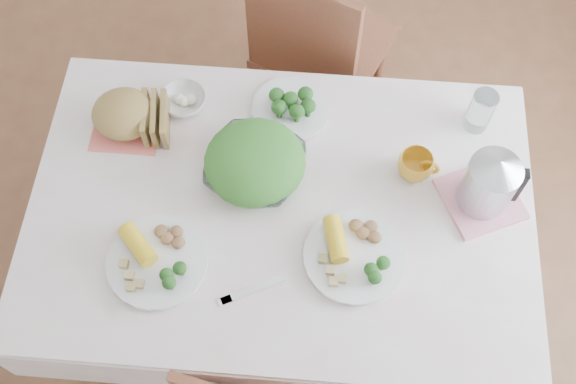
# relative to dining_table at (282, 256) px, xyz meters

# --- Properties ---
(floor) EXTENTS (3.60, 3.60, 0.00)m
(floor) POSITION_rel_dining_table_xyz_m (0.00, 0.00, -0.38)
(floor) COLOR brown
(floor) RESTS_ON ground
(dining_table) EXTENTS (1.40, 0.90, 0.75)m
(dining_table) POSITION_rel_dining_table_xyz_m (0.00, 0.00, 0.00)
(dining_table) COLOR brown
(dining_table) RESTS_ON floor
(tablecloth) EXTENTS (1.50, 1.00, 0.01)m
(tablecloth) POSITION_rel_dining_table_xyz_m (0.00, 0.00, 0.38)
(tablecloth) COLOR silver
(tablecloth) RESTS_ON dining_table
(chair_far) EXTENTS (0.59, 0.59, 0.99)m
(chair_far) POSITION_rel_dining_table_xyz_m (0.10, 0.85, 0.09)
(chair_far) COLOR brown
(chair_far) RESTS_ON floor
(salad_bowl) EXTENTS (0.35, 0.35, 0.07)m
(salad_bowl) POSITION_rel_dining_table_xyz_m (-0.09, 0.11, 0.42)
(salad_bowl) COLOR white
(salad_bowl) RESTS_ON tablecloth
(dinner_plate_left) EXTENTS (0.38, 0.38, 0.02)m
(dinner_plate_left) POSITION_rel_dining_table_xyz_m (-0.33, -0.21, 0.40)
(dinner_plate_left) COLOR white
(dinner_plate_left) RESTS_ON tablecloth
(dinner_plate_right) EXTENTS (0.32, 0.32, 0.02)m
(dinner_plate_right) POSITION_rel_dining_table_xyz_m (0.22, -0.15, 0.40)
(dinner_plate_right) COLOR white
(dinner_plate_right) RESTS_ON tablecloth
(broccoli_plate) EXTENTS (0.27, 0.27, 0.02)m
(broccoli_plate) POSITION_rel_dining_table_xyz_m (0.00, 0.34, 0.40)
(broccoli_plate) COLOR beige
(broccoli_plate) RESTS_ON tablecloth
(napkin) EXTENTS (0.21, 0.21, 0.00)m
(napkin) POSITION_rel_dining_table_xyz_m (-0.51, 0.25, 0.39)
(napkin) COLOR #F66E61
(napkin) RESTS_ON tablecloth
(bread_loaf) EXTENTS (0.25, 0.24, 0.12)m
(bread_loaf) POSITION_rel_dining_table_xyz_m (-0.51, 0.25, 0.45)
(bread_loaf) COLOR olive
(bread_loaf) RESTS_ON napkin
(fruit_bowl) EXTENTS (0.17, 0.17, 0.04)m
(fruit_bowl) POSITION_rel_dining_table_xyz_m (-0.34, 0.34, 0.41)
(fruit_bowl) COLOR white
(fruit_bowl) RESTS_ON tablecloth
(yellow_mug) EXTENTS (0.14, 0.14, 0.09)m
(yellow_mug) POSITION_rel_dining_table_xyz_m (0.39, 0.15, 0.43)
(yellow_mug) COLOR gold
(yellow_mug) RESTS_ON tablecloth
(glass_tumbler) EXTENTS (0.10, 0.10, 0.15)m
(glass_tumbler) POSITION_rel_dining_table_xyz_m (0.59, 0.34, 0.45)
(glass_tumbler) COLOR white
(glass_tumbler) RESTS_ON tablecloth
(pink_tray) EXTENTS (0.28, 0.28, 0.02)m
(pink_tray) POSITION_rel_dining_table_xyz_m (0.59, 0.07, 0.40)
(pink_tray) COLOR pink
(pink_tray) RESTS_ON tablecloth
(electric_kettle) EXTENTS (0.17, 0.17, 0.21)m
(electric_kettle) POSITION_rel_dining_table_xyz_m (0.59, 0.07, 0.51)
(electric_kettle) COLOR #B2B5BA
(electric_kettle) RESTS_ON pink_tray
(fork_right) EXTENTS (0.03, 0.20, 0.00)m
(fork_right) POSITION_rel_dining_table_xyz_m (0.18, -0.13, 0.39)
(fork_right) COLOR silver
(fork_right) RESTS_ON tablecloth
(knife) EXTENTS (0.18, 0.11, 0.00)m
(knife) POSITION_rel_dining_table_xyz_m (-0.05, -0.26, 0.39)
(knife) COLOR silver
(knife) RESTS_ON tablecloth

